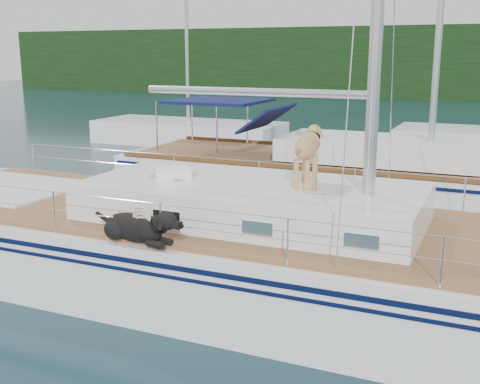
% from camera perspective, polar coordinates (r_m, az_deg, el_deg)
% --- Properties ---
extents(ground, '(120.00, 120.00, 0.00)m').
position_cam_1_polar(ground, '(10.16, -3.07, -8.80)').
color(ground, black).
rests_on(ground, ground).
extents(tree_line, '(90.00, 3.00, 6.00)m').
position_cam_1_polar(tree_line, '(53.57, 19.66, 11.49)').
color(tree_line, black).
rests_on(tree_line, ground).
extents(shore_bank, '(92.00, 1.00, 1.20)m').
position_cam_1_polar(shore_bank, '(54.86, 19.57, 9.00)').
color(shore_bank, '#595147').
rests_on(shore_bank, ground).
extents(main_sailboat, '(12.00, 3.94, 14.01)m').
position_cam_1_polar(main_sailboat, '(9.89, -2.63, -5.25)').
color(main_sailboat, white).
rests_on(main_sailboat, ground).
extents(neighbor_sailboat, '(11.00, 3.50, 13.30)m').
position_cam_1_polar(neighbor_sailboat, '(15.68, 9.07, 1.29)').
color(neighbor_sailboat, white).
rests_on(neighbor_sailboat, ground).
extents(bg_boat_west, '(8.00, 3.00, 11.65)m').
position_cam_1_polar(bg_boat_west, '(25.77, -4.90, 5.58)').
color(bg_boat_west, white).
rests_on(bg_boat_west, ground).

